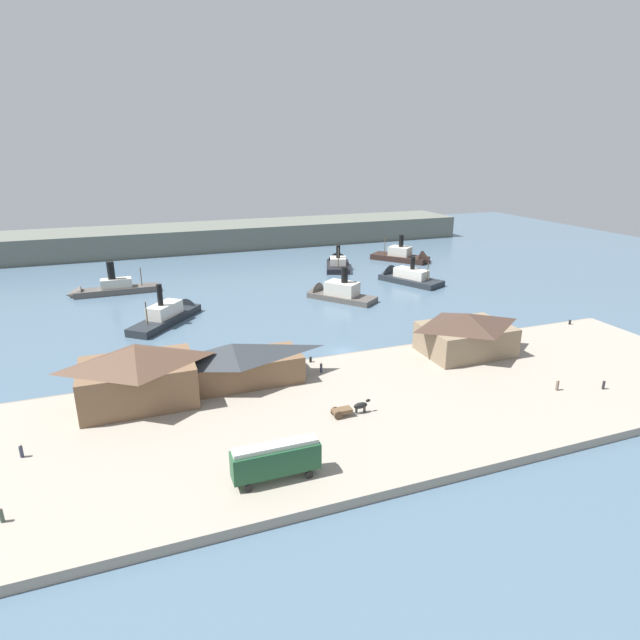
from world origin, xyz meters
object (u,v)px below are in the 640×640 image
mooring_post_center_east (311,360)px  ferry_approaching_west (172,314)px  pedestrian_by_tram (557,385)px  ferry_shed_central_terminal (137,374)px  pedestrian_near_east_shed (1,515)px  mooring_post_center_west (570,322)px  ferry_outer_harbor (407,257)px  ferry_mid_harbor (334,292)px  pedestrian_at_waters_edge (604,385)px  ferry_departing_north (403,277)px  ferry_moored_east (338,264)px  ferry_moored_west (107,289)px  pedestrian_standing_center (21,451)px  ferry_shed_west_terminal (233,363)px  ferry_shed_customs_shed (466,333)px  pedestrian_walking_west (321,368)px  horse_cart (350,409)px  street_tram (276,459)px

mooring_post_center_east → ferry_approaching_west: bearing=119.1°
pedestrian_by_tram → ferry_shed_central_terminal: bearing=162.8°
pedestrian_near_east_shed → mooring_post_center_west: size_ratio=1.79×
ferry_outer_harbor → mooring_post_center_east: bearing=-129.9°
ferry_outer_harbor → ferry_mid_harbor: size_ratio=1.10×
ferry_approaching_west → ferry_outer_harbor: bearing=24.0°
pedestrian_at_waters_edge → ferry_departing_north: bearing=85.2°
pedestrian_near_east_shed → ferry_moored_east: size_ratio=0.09×
ferry_moored_west → ferry_approaching_west: (13.21, -26.29, -0.01)m
pedestrian_at_waters_edge → ferry_moored_east: size_ratio=0.09×
mooring_post_center_east → ferry_moored_east: size_ratio=0.05×
pedestrian_standing_center → pedestrian_by_tram: 71.82m
ferry_shed_west_terminal → pedestrian_by_tram: 48.25m
ferry_shed_customs_shed → ferry_shed_west_terminal: bearing=177.4°
pedestrian_walking_west → pedestrian_by_tram: bearing=-30.9°
ferry_approaching_west → ferry_moored_east: (52.22, 33.69, -0.24)m
horse_cart → pedestrian_walking_west: horse_cart is taller
ferry_shed_west_terminal → ferry_shed_customs_shed: size_ratio=1.39×
pedestrian_standing_center → ferry_moored_east: 110.76m
ferry_shed_customs_shed → pedestrian_by_tram: (4.06, -17.22, -2.86)m
pedestrian_near_east_shed → ferry_departing_north: ferry_departing_north is taller
ferry_shed_central_terminal → street_tram: (13.05, -24.10, -1.69)m
ferry_mid_harbor → street_tram: bearing=-116.9°
street_tram → mooring_post_center_west: 75.31m
pedestrian_walking_west → ferry_moored_west: ferry_moored_west is taller
mooring_post_center_west → ferry_moored_west: bearing=145.2°
mooring_post_center_west → ferry_departing_north: ferry_departing_north is taller
street_tram → pedestrian_by_tram: street_tram is taller
ferry_mid_harbor → pedestrian_standing_center: bearing=-139.2°
ferry_approaching_west → ferry_departing_north: bearing=10.8°
ferry_shed_central_terminal → ferry_outer_harbor: 111.88m
pedestrian_near_east_shed → pedestrian_by_tram: bearing=2.8°
ferry_shed_customs_shed → pedestrian_standing_center: (-67.29, -9.05, -2.87)m
ferry_shed_west_terminal → ferry_moored_west: bearing=106.3°
ferry_shed_west_terminal → ferry_approaching_west: ferry_approaching_west is taller
pedestrian_walking_west → ferry_departing_north: (43.12, 50.88, -0.71)m
ferry_shed_customs_shed → pedestrian_near_east_shed: ferry_shed_customs_shed is taller
ferry_shed_central_terminal → ferry_mid_harbor: (46.62, 42.14, -3.89)m
pedestrian_at_waters_edge → ferry_moored_west: (-69.79, 85.56, -0.47)m
ferry_shed_customs_shed → ferry_moored_east: 73.99m
pedestrian_at_waters_edge → mooring_post_center_east: size_ratio=1.71×
pedestrian_walking_west → pedestrian_near_east_shed: pedestrian_walking_west is taller
ferry_approaching_west → ferry_mid_harbor: bearing=4.2°
pedestrian_standing_center → ferry_moored_east: bearing=48.3°
pedestrian_walking_west → pedestrian_standing_center: size_ratio=0.98×
ferry_shed_customs_shed → ferry_outer_harbor: (30.63, 73.96, -3.40)m
pedestrian_walking_west → ferry_outer_harbor: 92.61m
pedestrian_near_east_shed → mooring_post_center_west: 99.64m
ferry_shed_customs_shed → ferry_moored_east: ferry_shed_customs_shed is taller
ferry_shed_customs_shed → street_tram: (-40.73, -23.46, -1.09)m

